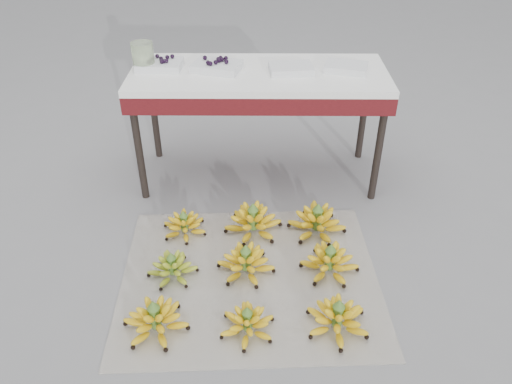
{
  "coord_description": "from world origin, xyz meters",
  "views": [
    {
      "loc": [
        0.03,
        -1.76,
        1.75
      ],
      "look_at": [
        0.02,
        0.35,
        0.28
      ],
      "focal_mm": 35.0,
      "sensor_mm": 36.0,
      "label": 1
    }
  ],
  "objects_px": {
    "newspaper_mat": "(250,277)",
    "bunch_front_center": "(247,323)",
    "bunch_mid_right": "(330,262)",
    "bunch_back_right": "(317,222)",
    "tray_far_right": "(346,67)",
    "bunch_front_right": "(337,318)",
    "tray_right": "(291,69)",
    "glass_jar": "(143,56)",
    "bunch_back_center": "(253,222)",
    "bunch_front_left": "(156,320)",
    "bunch_mid_left": "(172,268)",
    "bunch_back_left": "(184,225)",
    "tray_far_left": "(160,64)",
    "tray_left": "(217,66)",
    "vendor_table": "(259,84)",
    "bunch_mid_center": "(246,262)"
  },
  "relations": [
    {
      "from": "newspaper_mat",
      "to": "bunch_front_left",
      "type": "bearing_deg",
      "value": -141.08
    },
    {
      "from": "newspaper_mat",
      "to": "tray_far_left",
      "type": "xyz_separation_m",
      "value": [
        -0.53,
        0.97,
        0.72
      ]
    },
    {
      "from": "bunch_front_center",
      "to": "bunch_mid_right",
      "type": "height_order",
      "value": "bunch_mid_right"
    },
    {
      "from": "bunch_back_left",
      "to": "bunch_mid_right",
      "type": "bearing_deg",
      "value": -40.29
    },
    {
      "from": "bunch_front_center",
      "to": "tray_far_right",
      "type": "xyz_separation_m",
      "value": [
        0.54,
        1.28,
        0.66
      ]
    },
    {
      "from": "bunch_mid_center",
      "to": "bunch_mid_right",
      "type": "relative_size",
      "value": 0.88
    },
    {
      "from": "tray_far_right",
      "to": "tray_far_left",
      "type": "bearing_deg",
      "value": 178.48
    },
    {
      "from": "bunch_back_right",
      "to": "tray_far_right",
      "type": "height_order",
      "value": "tray_far_right"
    },
    {
      "from": "bunch_mid_left",
      "to": "bunch_back_center",
      "type": "xyz_separation_m",
      "value": [
        0.39,
        0.35,
        0.01
      ]
    },
    {
      "from": "tray_left",
      "to": "bunch_mid_right",
      "type": "bearing_deg",
      "value": -56.74
    },
    {
      "from": "bunch_mid_center",
      "to": "bunch_mid_right",
      "type": "distance_m",
      "value": 0.41
    },
    {
      "from": "newspaper_mat",
      "to": "vendor_table",
      "type": "bearing_deg",
      "value": 87.58
    },
    {
      "from": "bunch_mid_center",
      "to": "bunch_front_right",
      "type": "bearing_deg",
      "value": -30.15
    },
    {
      "from": "bunch_mid_center",
      "to": "vendor_table",
      "type": "distance_m",
      "value": 1.05
    },
    {
      "from": "bunch_mid_right",
      "to": "glass_jar",
      "type": "xyz_separation_m",
      "value": [
        -1.0,
        0.91,
        0.71
      ]
    },
    {
      "from": "bunch_mid_center",
      "to": "bunch_back_center",
      "type": "relative_size",
      "value": 1.02
    },
    {
      "from": "bunch_mid_center",
      "to": "vendor_table",
      "type": "relative_size",
      "value": 0.23
    },
    {
      "from": "bunch_front_left",
      "to": "tray_far_left",
      "type": "bearing_deg",
      "value": 115.21
    },
    {
      "from": "newspaper_mat",
      "to": "tray_left",
      "type": "height_order",
      "value": "tray_left"
    },
    {
      "from": "tray_far_right",
      "to": "tray_left",
      "type": "bearing_deg",
      "value": 179.77
    },
    {
      "from": "vendor_table",
      "to": "bunch_back_center",
      "type": "bearing_deg",
      "value": -92.77
    },
    {
      "from": "tray_right",
      "to": "glass_jar",
      "type": "bearing_deg",
      "value": 177.87
    },
    {
      "from": "tray_left",
      "to": "tray_far_right",
      "type": "xyz_separation_m",
      "value": [
        0.73,
        -0.0,
        -0.01
      ]
    },
    {
      "from": "bunch_mid_right",
      "to": "tray_far_left",
      "type": "bearing_deg",
      "value": 158.0
    },
    {
      "from": "bunch_front_left",
      "to": "tray_far_right",
      "type": "bearing_deg",
      "value": 73.33
    },
    {
      "from": "bunch_mid_center",
      "to": "tray_left",
      "type": "distance_m",
      "value": 1.14
    },
    {
      "from": "tray_far_right",
      "to": "glass_jar",
      "type": "relative_size",
      "value": 1.73
    },
    {
      "from": "bunch_front_left",
      "to": "bunch_front_right",
      "type": "relative_size",
      "value": 1.0
    },
    {
      "from": "bunch_mid_left",
      "to": "bunch_front_right",
      "type": "bearing_deg",
      "value": -10.24
    },
    {
      "from": "newspaper_mat",
      "to": "vendor_table",
      "type": "distance_m",
      "value": 1.12
    },
    {
      "from": "bunch_front_right",
      "to": "tray_far_right",
      "type": "xyz_separation_m",
      "value": [
        0.15,
        1.26,
        0.66
      ]
    },
    {
      "from": "bunch_mid_right",
      "to": "tray_far_left",
      "type": "distance_m",
      "value": 1.46
    },
    {
      "from": "tray_right",
      "to": "tray_far_right",
      "type": "bearing_deg",
      "value": 4.27
    },
    {
      "from": "bunch_front_right",
      "to": "bunch_back_left",
      "type": "distance_m",
      "value": 0.99
    },
    {
      "from": "glass_jar",
      "to": "bunch_front_center",
      "type": "bearing_deg",
      "value": -64.74
    },
    {
      "from": "bunch_back_center",
      "to": "vendor_table",
      "type": "xyz_separation_m",
      "value": [
        0.03,
        0.58,
        0.55
      ]
    },
    {
      "from": "bunch_front_right",
      "to": "newspaper_mat",
      "type": "bearing_deg",
      "value": 120.09
    },
    {
      "from": "tray_right",
      "to": "glass_jar",
      "type": "xyz_separation_m",
      "value": [
        -0.83,
        0.03,
        0.06
      ]
    },
    {
      "from": "tray_far_left",
      "to": "tray_right",
      "type": "relative_size",
      "value": 1.0
    },
    {
      "from": "bunch_front_left",
      "to": "bunch_back_center",
      "type": "height_order",
      "value": "bunch_back_center"
    },
    {
      "from": "bunch_back_center",
      "to": "tray_far_right",
      "type": "height_order",
      "value": "tray_far_right"
    },
    {
      "from": "bunch_front_left",
      "to": "glass_jar",
      "type": "relative_size",
      "value": 2.34
    },
    {
      "from": "bunch_front_center",
      "to": "vendor_table",
      "type": "distance_m",
      "value": 1.39
    },
    {
      "from": "tray_far_right",
      "to": "glass_jar",
      "type": "bearing_deg",
      "value": 179.62
    },
    {
      "from": "vendor_table",
      "to": "glass_jar",
      "type": "distance_m",
      "value": 0.67
    },
    {
      "from": "newspaper_mat",
      "to": "bunch_front_center",
      "type": "bearing_deg",
      "value": -90.9
    },
    {
      "from": "bunch_back_left",
      "to": "tray_far_left",
      "type": "height_order",
      "value": "tray_far_left"
    },
    {
      "from": "vendor_table",
      "to": "tray_right",
      "type": "xyz_separation_m",
      "value": [
        0.18,
        -0.01,
        0.1
      ]
    },
    {
      "from": "tray_left",
      "to": "bunch_mid_left",
      "type": "bearing_deg",
      "value": -100.83
    },
    {
      "from": "glass_jar",
      "to": "tray_far_left",
      "type": "bearing_deg",
      "value": 13.63
    }
  ]
}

